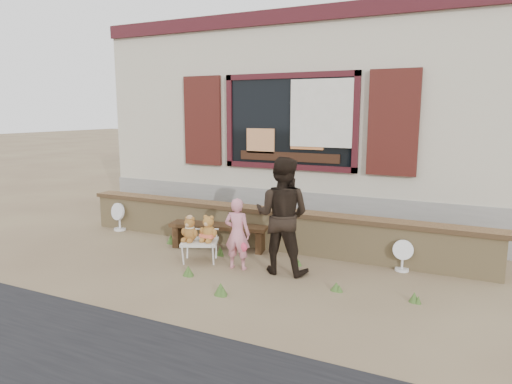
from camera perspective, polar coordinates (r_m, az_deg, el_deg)
The scene contains 12 objects.
ground at distance 6.81m, azimuth -2.22°, elevation -9.12°, with size 80.00×80.00×0.00m, color brown.
shopfront at distance 10.60m, azimuth 9.28°, elevation 8.65°, with size 8.04×5.13×4.00m.
brick_wall at distance 7.57m, azimuth 1.32°, elevation -4.44°, with size 7.10×0.36×0.67m.
bench at distance 7.52m, azimuth -4.70°, elevation -4.87°, with size 1.65×0.66×0.41m.
folding_chair at distance 6.93m, azimuth -7.05°, elevation -6.30°, with size 0.67×0.64×0.32m.
teddy_bear_left at distance 6.89m, azimuth -8.24°, elevation -4.52°, with size 0.28×0.24×0.38m, color brown, non-canonical shape.
teddy_bear_right at distance 6.85m, azimuth -5.93°, elevation -4.47°, with size 0.29×0.25×0.40m, color brown, non-canonical shape.
child at distance 6.52m, azimuth -2.35°, elevation -5.23°, with size 0.38×0.25×1.03m, color pink.
adult at distance 6.32m, azimuth 3.29°, elevation -2.94°, with size 0.79×0.62×1.63m, color black.
fan_left at distance 9.04m, azimuth -16.71°, elevation -2.95°, with size 0.34×0.22×0.53m.
fan_right at distance 6.83m, azimuth 17.85°, elevation -7.52°, with size 0.29×0.19×0.46m.
grass_tufts at distance 6.46m, azimuth -1.70°, elevation -9.53°, with size 4.21×1.71×0.16m.
Camera 1 is at (3.03, -5.67, 2.24)m, focal length 32.00 mm.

